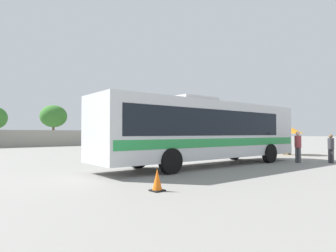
{
  "coord_description": "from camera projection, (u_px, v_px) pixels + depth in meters",
  "views": [
    {
      "loc": [
        -9.67,
        -10.51,
        1.64
      ],
      "look_at": [
        2.01,
        2.86,
        2.09
      ],
      "focal_mm": 30.54,
      "sensor_mm": 36.0,
      "label": 1
    }
  ],
  "objects": [
    {
      "name": "traffic_cone_on_apron",
      "position": [
        157.0,
        180.0,
        8.09
      ],
      "size": [
        0.36,
        0.36,
        0.64
      ],
      "color": "black",
      "rests_on": "ground_plane"
    },
    {
      "name": "coach_bus_silver_green",
      "position": [
        204.0,
        130.0,
        14.42
      ],
      "size": [
        12.23,
        3.14,
        3.41
      ],
      "color": "silver",
      "rests_on": "ground_plane"
    },
    {
      "name": "vendor_umbrella_secondary_orange",
      "position": [
        287.0,
        130.0,
        21.75
      ],
      "size": [
        2.35,
        2.35,
        2.26
      ],
      "color": "gray",
      "rests_on": "ground_plane"
    },
    {
      "name": "passenger_waiting_on_apron",
      "position": [
        331.0,
        147.0,
        15.68
      ],
      "size": [
        0.35,
        0.35,
        1.58
      ],
      "color": "#38383D",
      "rests_on": "ground_plane"
    },
    {
      "name": "utility_pole_near",
      "position": [
        119.0,
        115.0,
        44.59
      ],
      "size": [
        1.8,
        0.24,
        8.44
      ],
      "color": "#4C3823",
      "rests_on": "ground_plane"
    },
    {
      "name": "perimeter_wall",
      "position": [
        27.0,
        138.0,
        33.95
      ],
      "size": [
        80.0,
        0.3,
        2.01
      ],
      "primitive_type": "cube",
      "color": "#9E998C",
      "rests_on": "ground_plane"
    },
    {
      "name": "roadside_tree_right",
      "position": [
        109.0,
        114.0,
        45.48
      ],
      "size": [
        5.19,
        5.19,
        6.98
      ],
      "color": "brown",
      "rests_on": "ground_plane"
    },
    {
      "name": "ground_plane",
      "position": [
        87.0,
        155.0,
        21.76
      ],
      "size": [
        300.0,
        300.0,
        0.0
      ],
      "primitive_type": "plane",
      "color": "gray"
    },
    {
      "name": "roadside_tree_midright",
      "position": [
        54.0,
        116.0,
        42.67
      ],
      "size": [
        3.89,
        3.89,
        5.83
      ],
      "color": "brown",
      "rests_on": "ground_plane"
    },
    {
      "name": "attendant_by_bus_door",
      "position": [
        298.0,
        145.0,
        15.82
      ],
      "size": [
        0.36,
        0.36,
        1.73
      ],
      "color": "#4C4C51",
      "rests_on": "ground_plane"
    }
  ]
}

